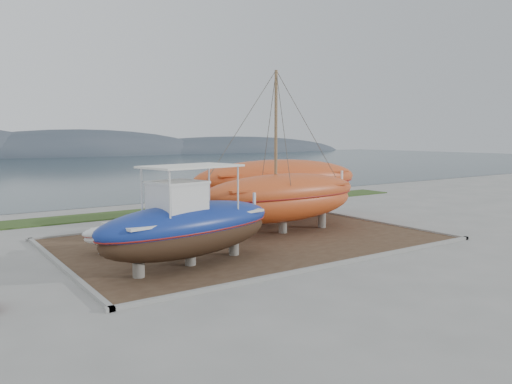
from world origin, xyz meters
TOP-DOWN VIEW (x-y plane):
  - ground at (0.00, 0.00)m, footprint 140.00×140.00m
  - dirt_patch at (0.00, 4.00)m, footprint 18.00×12.00m
  - curb_frame at (0.00, 4.00)m, footprint 18.60×12.60m
  - grass_strip at (0.00, 15.50)m, footprint 44.00×3.00m
  - sea at (0.00, 70.00)m, footprint 260.00×100.00m
  - blue_caique at (-4.77, 1.17)m, footprint 8.69×4.18m
  - white_dinghy at (-5.81, 4.93)m, footprint 4.41×2.22m
  - orange_sailboat at (2.39, 4.34)m, footprint 9.69×2.89m
  - orange_bare_hull at (4.60, 7.66)m, footprint 11.41×4.73m

SIDE VIEW (x-z plane):
  - ground at x=0.00m, z-range 0.00..0.00m
  - sea at x=0.00m, z-range -0.02..0.02m
  - dirt_patch at x=0.00m, z-range 0.00..0.06m
  - grass_strip at x=0.00m, z-range 0.00..0.08m
  - curb_frame at x=0.00m, z-range 0.00..0.15m
  - white_dinghy at x=-5.81m, z-range 0.06..1.33m
  - orange_bare_hull at x=4.60m, z-range 0.06..3.69m
  - blue_caique at x=-4.77m, z-range 0.06..4.07m
  - orange_sailboat at x=2.39m, z-range 0.06..8.57m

